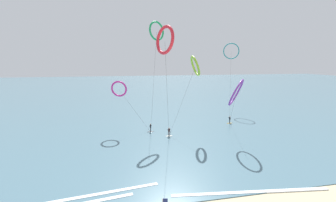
{
  "coord_description": "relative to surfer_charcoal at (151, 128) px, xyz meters",
  "views": [
    {
      "loc": [
        -6.87,
        -12.77,
        14.24
      ],
      "look_at": [
        0.0,
        21.64,
        7.9
      ],
      "focal_mm": 23.6,
      "sensor_mm": 36.0,
      "label": 1
    }
  ],
  "objects": [
    {
      "name": "sea_water",
      "position": [
        1.89,
        76.41,
        -0.78
      ],
      "size": [
        400.0,
        200.0,
        0.08
      ],
      "primitive_type": "cube",
      "color": "slate",
      "rests_on": "ground"
    },
    {
      "name": "surfer_charcoal",
      "position": [
        0.0,
        0.0,
        0.0
      ],
      "size": [
        1.4,
        0.59,
        1.7
      ],
      "rotation": [
        0.0,
        0.0,
        1.58
      ],
      "color": "black",
      "rests_on": "ground"
    },
    {
      "name": "surfer_ivory",
      "position": [
        3.15,
        -3.31,
        0.0
      ],
      "size": [
        1.4,
        0.57,
        1.7
      ],
      "rotation": [
        0.0,
        0.0,
        0.01
      ],
      "color": "silver",
      "rests_on": "ground"
    },
    {
      "name": "surfer_amber",
      "position": [
        18.7,
        2.65,
        0.0
      ],
      "size": [
        1.4,
        0.73,
        1.7
      ],
      "rotation": [
        0.0,
        0.0,
        3.97
      ],
      "color": "orange",
      "rests_on": "ground"
    },
    {
      "name": "kite_lime",
      "position": [
        8.87,
        -1.01,
        12.5
      ],
      "size": [
        6.8,
        4.49,
        15.4
      ],
      "rotation": [
        0.0,
        0.0,
        1.5
      ],
      "color": "#8CC62D",
      "rests_on": "ground"
    },
    {
      "name": "kite_magenta",
      "position": [
        -6.03,
        2.54,
        7.9
      ],
      "size": [
        7.76,
        3.49,
        10.4
      ],
      "rotation": [
        0.0,
        0.0,
        2.83
      ],
      "color": "#CC288E",
      "rests_on": "ground"
    },
    {
      "name": "kite_teal",
      "position": [
        26.38,
        18.73,
        16.34
      ],
      "size": [
        9.84,
        17.89,
        19.53
      ],
      "rotation": [
        0.0,
        0.0,
        2.49
      ],
      "color": "teal",
      "rests_on": "ground"
    },
    {
      "name": "kite_emerald",
      "position": [
        2.15,
        5.0,
        19.71
      ],
      "size": [
        4.09,
        6.47,
        22.61
      ],
      "rotation": [
        0.0,
        0.0,
        0.59
      ],
      "color": "#199351",
      "rests_on": "ground"
    },
    {
      "name": "kite_violet",
      "position": [
        14.01,
        -8.22,
        8.08
      ],
      "size": [
        7.22,
        13.62,
        11.31
      ],
      "rotation": [
        0.0,
        0.0,
        4.05
      ],
      "color": "purple",
      "rests_on": "ground"
    },
    {
      "name": "kite_crimson",
      "position": [
        -0.17,
        -17.1,
        15.82
      ],
      "size": [
        4.38,
        15.51,
        18.37
      ],
      "rotation": [
        0.0,
        0.0,
        5.14
      ],
      "color": "red",
      "rests_on": "ground"
    },
    {
      "name": "wave_crest_near",
      "position": [
        8.33,
        -23.15,
        -0.76
      ],
      "size": [
        17.69,
        2.55,
        0.12
      ],
      "primitive_type": "cube",
      "rotation": [
        0.0,
        0.0,
        -0.12
      ],
      "color": "white",
      "rests_on": "ground"
    },
    {
      "name": "wave_crest_far",
      "position": [
        -7.64,
        -20.22,
        -0.76
      ],
      "size": [
        12.26,
        2.02,
        0.12
      ],
      "primitive_type": "cube",
      "rotation": [
        0.0,
        0.0,
        0.12
      ],
      "color": "white",
      "rests_on": "ground"
    }
  ]
}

